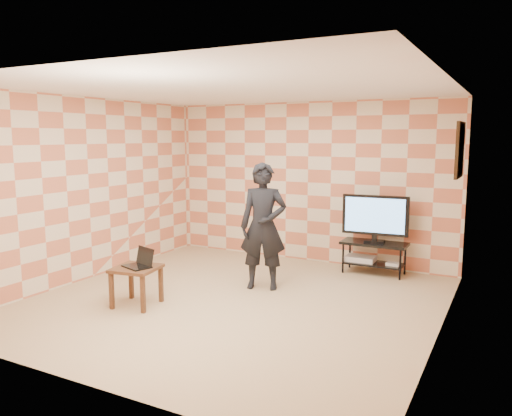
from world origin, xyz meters
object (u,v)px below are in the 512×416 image
at_px(person, 263,226).
at_px(tv_stand, 374,251).
at_px(tv, 375,216).
at_px(side_table, 136,274).

bearing_deg(person, tv_stand, 32.31).
xyz_separation_m(tv_stand, tv, (-0.00, -0.00, 0.54)).
height_order(tv_stand, tv, tv).
bearing_deg(person, side_table, -146.43).
distance_m(tv, person, 1.89).
distance_m(tv, side_table, 3.69).
distance_m(tv_stand, side_table, 3.66).
xyz_separation_m(tv_stand, person, (-1.19, -1.47, 0.52)).
height_order(tv_stand, side_table, same).
bearing_deg(tv, person, -129.10).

